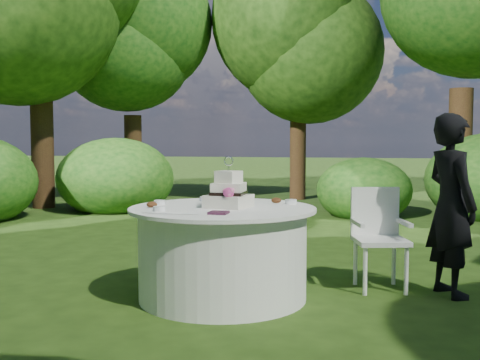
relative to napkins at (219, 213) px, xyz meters
name	(u,v)px	position (x,y,z in m)	size (l,w,h in m)	color
ground	(223,298)	(-0.08, 0.42, -0.78)	(80.00, 80.00, 0.00)	#213A0F
napkins	(219,213)	(0.00, 0.00, 0.00)	(0.14, 0.14, 0.02)	#411C32
feather_plume	(170,213)	(-0.36, -0.08, 0.00)	(0.48, 0.07, 0.01)	white
guest	(451,205)	(1.79, 0.96, 0.00)	(0.57, 0.37, 1.56)	black
table	(223,252)	(-0.08, 0.42, -0.39)	(1.56, 1.56, 0.77)	silver
cake	(229,194)	(-0.03, 0.42, 0.10)	(0.39, 0.39, 0.43)	silver
chair	(378,230)	(1.19, 1.08, -0.26)	(0.54, 0.54, 0.90)	silver
votives	(205,203)	(-0.27, 0.54, 0.01)	(1.20, 0.91, 0.04)	white
petal_cups	(216,202)	(-0.18, 0.55, 0.02)	(1.04, 0.66, 0.05)	#562D16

